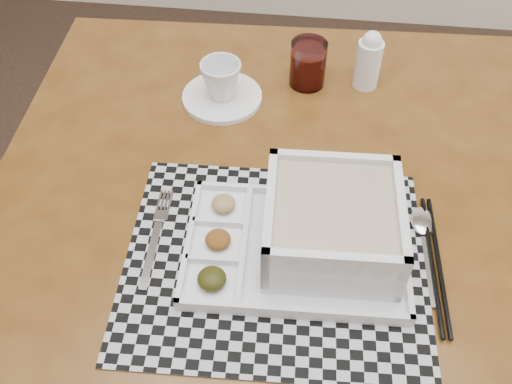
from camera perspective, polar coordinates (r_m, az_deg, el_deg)
dining_table at (r=0.97m, az=2.53°, el=-2.99°), size 1.00×1.00×0.72m
placemat at (r=0.83m, az=1.90°, el=-6.89°), size 0.45×0.38×0.00m
serving_tray at (r=0.82m, az=6.62°, el=-3.85°), size 0.33×0.23×0.10m
fork at (r=0.87m, az=-9.90°, el=-4.23°), size 0.02×0.19×0.00m
spoon at (r=0.90m, az=16.38°, el=-3.46°), size 0.04×0.18×0.01m
chopsticks at (r=0.87m, az=17.50°, el=-6.78°), size 0.03×0.24×0.01m
saucer at (r=1.08m, az=-3.40°, el=9.45°), size 0.15×0.15×0.01m
cup at (r=1.06m, az=-3.50°, el=11.14°), size 0.10×0.10×0.07m
juice_glass at (r=1.10m, az=5.21°, el=12.50°), size 0.07×0.07×0.09m
creamer_bottle at (r=1.11m, az=11.20°, el=12.79°), size 0.05×0.05×0.12m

